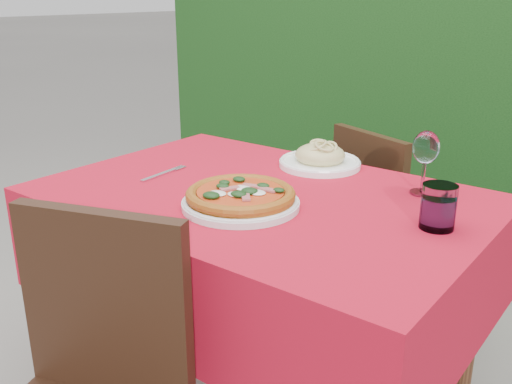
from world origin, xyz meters
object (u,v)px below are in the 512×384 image
Objects in this scene: pizza_plate at (241,198)px; chair_far at (383,219)px; pasta_plate at (320,158)px; wine_glass at (426,150)px; water_glass at (438,209)px; fork at (159,175)px.

chair_far is at bearing 86.28° from pizza_plate.
wine_glass is (0.37, -0.05, 0.10)m from pasta_plate.
water_glass is at bearing -28.74° from pasta_plate.
wine_glass is (0.34, 0.40, 0.10)m from pizza_plate.
water_glass reaches higher than pasta_plate.
pasta_plate is 0.53m from fork.
wine_glass reaches higher than chair_far.
water_glass is at bearing 20.90° from pizza_plate.
pizza_plate is 2.93× the size of water_glass.
water_glass is at bearing 144.71° from chair_far.
chair_far is at bearing 123.92° from water_glass.
water_glass is at bearing -60.04° from wine_glass.
chair_far is 0.82m from water_glass.
pizza_plate is 1.21× the size of pasta_plate.
chair_far is 0.90m from fork.
fork is at bearing 80.83° from chair_far.
pasta_plate is at bearing 97.49° from chair_far.
water_glass is 0.54× the size of fork.
wine_glass is at bearing 49.25° from pizza_plate.
chair_far is 0.47m from pasta_plate.
pasta_plate reaches higher than chair_far.
pizza_plate is at bearing 107.07° from chair_far.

